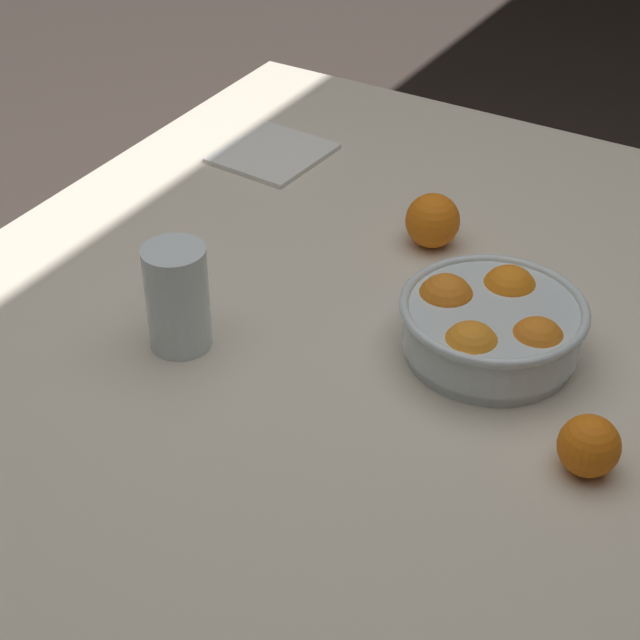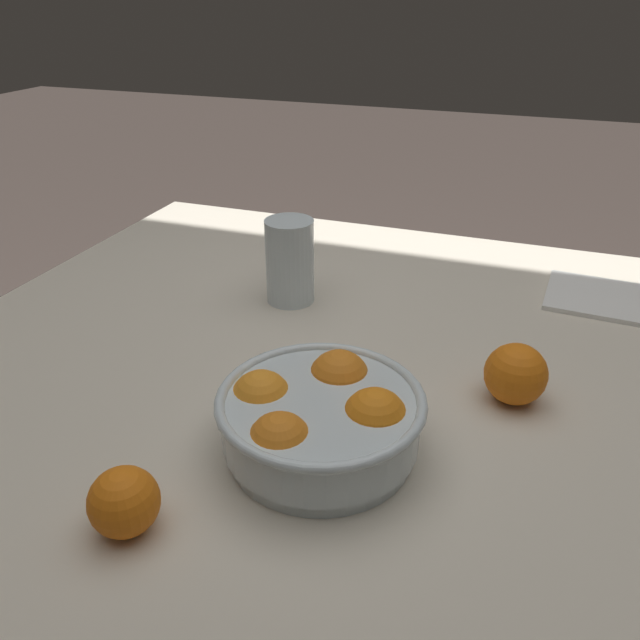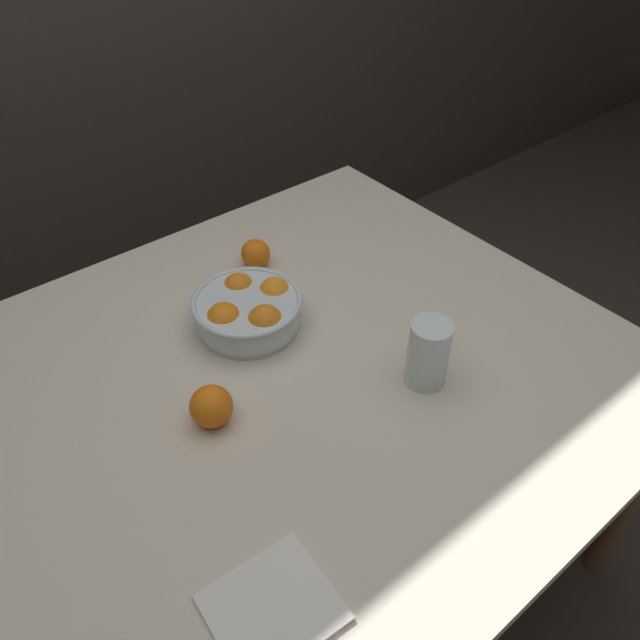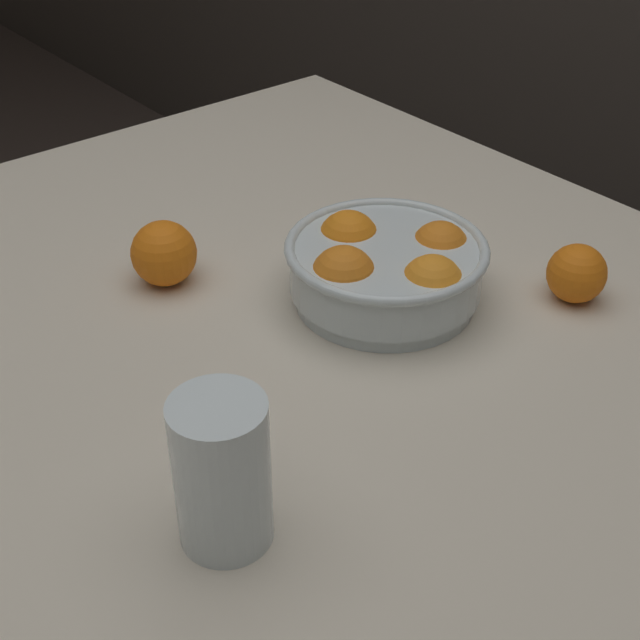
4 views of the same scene
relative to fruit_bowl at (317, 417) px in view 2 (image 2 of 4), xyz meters
name	(u,v)px [view 2 (image 2 of 4)]	position (x,y,z in m)	size (l,w,h in m)	color
dining_table	(359,414)	(0.00, -0.16, -0.11)	(1.27, 1.15, 0.70)	beige
fruit_bowl	(317,417)	(0.00, 0.00, 0.00)	(0.23, 0.23, 0.09)	silver
juice_glass	(290,265)	(0.17, -0.34, 0.02)	(0.08, 0.08, 0.14)	#F4A314
orange_loose_near_bowl	(516,374)	(-0.20, -0.17, -0.01)	(0.08, 0.08, 0.08)	orange
orange_loose_front	(124,502)	(0.13, 0.17, -0.01)	(0.07, 0.07, 0.07)	orange
napkin	(600,298)	(-0.31, -0.51, -0.04)	(0.17, 0.16, 0.01)	white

